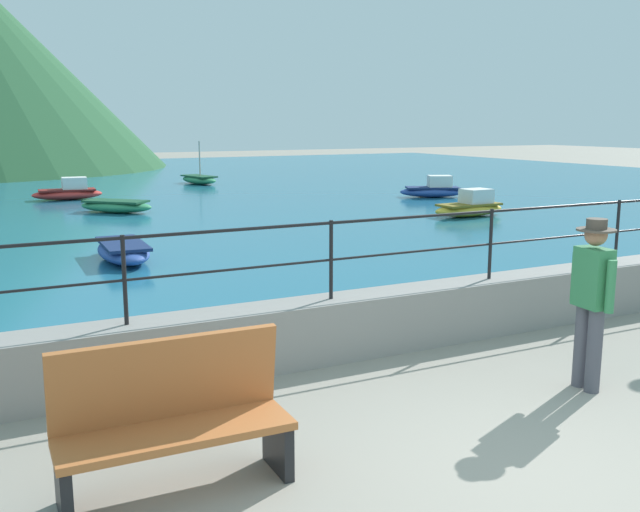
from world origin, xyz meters
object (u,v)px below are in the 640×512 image
(boat_1, at_px, (470,207))
(boat_3, at_px, (116,206))
(person_walking, at_px, (592,296))
(boat_7, at_px, (69,192))
(boat_2, at_px, (434,189))
(boat_6, at_px, (199,179))
(bench_main, at_px, (173,416))
(boat_0, at_px, (123,251))

(boat_1, xyz_separation_m, boat_3, (-8.74, 5.41, -0.07))
(person_walking, xyz_separation_m, boat_7, (-2.10, 20.68, -0.65))
(boat_2, height_order, boat_7, same)
(boat_2, xyz_separation_m, boat_7, (-11.64, 5.01, 0.00))
(boat_2, height_order, boat_6, boat_6)
(bench_main, distance_m, boat_7, 20.83)
(boat_6, bearing_deg, boat_3, -121.83)
(bench_main, relative_size, boat_0, 0.73)
(person_walking, distance_m, boat_6, 25.04)
(boat_0, bearing_deg, boat_6, 67.55)
(bench_main, xyz_separation_m, boat_0, (1.49, 8.78, -0.30))
(person_walking, distance_m, boat_3, 16.43)
(boat_0, xyz_separation_m, boat_3, (1.41, 7.61, 0.00))
(person_walking, distance_m, boat_1, 13.21)
(boat_1, bearing_deg, boat_0, -167.75)
(person_walking, relative_size, boat_6, 0.72)
(boat_2, bearing_deg, boat_7, 156.72)
(boat_3, bearing_deg, person_walking, -85.17)
(bench_main, xyz_separation_m, boat_2, (13.82, 15.71, -0.23))
(person_walking, bearing_deg, boat_3, 94.83)
(boat_0, xyz_separation_m, boat_1, (10.15, 2.20, 0.07))
(bench_main, distance_m, boat_2, 20.93)
(boat_1, bearing_deg, boat_6, 104.40)
(boat_2, xyz_separation_m, boat_3, (-10.93, 0.68, -0.07))
(person_walking, relative_size, boat_2, 0.71)
(bench_main, xyz_separation_m, boat_7, (2.18, 20.72, -0.23))
(boat_2, relative_size, boat_6, 1.01)
(person_walking, height_order, boat_6, boat_6)
(boat_0, height_order, boat_7, boat_7)
(boat_1, relative_size, boat_2, 0.95)
(person_walking, distance_m, boat_2, 18.36)
(boat_7, bearing_deg, person_walking, -84.21)
(person_walking, distance_m, boat_7, 20.80)
(boat_6, height_order, boat_7, boat_6)
(bench_main, distance_m, boat_3, 16.65)
(person_walking, bearing_deg, boat_6, 81.22)
(boat_0, relative_size, boat_6, 0.96)
(boat_2, bearing_deg, person_walking, -121.34)
(boat_0, distance_m, boat_6, 17.31)
(boat_1, xyz_separation_m, boat_6, (-3.54, 13.79, -0.07))
(person_walking, xyz_separation_m, boat_2, (9.54, 15.67, -0.65))
(person_walking, xyz_separation_m, boat_0, (-2.79, 8.74, -0.72))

